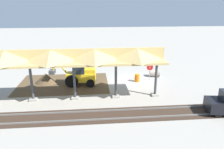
{
  "coord_description": "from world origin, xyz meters",
  "views": [
    {
      "loc": [
        4.92,
        24.18,
        8.84
      ],
      "look_at": [
        2.88,
        2.29,
        1.6
      ],
      "focal_mm": 35.0,
      "sensor_mm": 36.0,
      "label": 1
    }
  ],
  "objects_px": {
    "concrete_pipe": "(155,73)",
    "traffic_barrel": "(137,78)",
    "stop_sign": "(150,69)",
    "backhoe": "(80,74)"
  },
  "relations": [
    {
      "from": "traffic_barrel",
      "to": "stop_sign",
      "type": "bearing_deg",
      "value": -170.99
    },
    {
      "from": "stop_sign",
      "to": "traffic_barrel",
      "type": "xyz_separation_m",
      "value": [
        1.54,
        0.24,
        -0.99
      ]
    },
    {
      "from": "concrete_pipe",
      "to": "traffic_barrel",
      "type": "distance_m",
      "value": 3.05
    },
    {
      "from": "stop_sign",
      "to": "concrete_pipe",
      "type": "bearing_deg",
      "value": -128.14
    },
    {
      "from": "stop_sign",
      "to": "traffic_barrel",
      "type": "bearing_deg",
      "value": 9.01
    },
    {
      "from": "stop_sign",
      "to": "backhoe",
      "type": "height_order",
      "value": "backhoe"
    },
    {
      "from": "stop_sign",
      "to": "traffic_barrel",
      "type": "relative_size",
      "value": 2.24
    },
    {
      "from": "backhoe",
      "to": "traffic_barrel",
      "type": "xyz_separation_m",
      "value": [
        -6.61,
        -0.53,
        -0.82
      ]
    },
    {
      "from": "backhoe",
      "to": "concrete_pipe",
      "type": "bearing_deg",
      "value": -167.01
    },
    {
      "from": "backhoe",
      "to": "traffic_barrel",
      "type": "height_order",
      "value": "backhoe"
    }
  ]
}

